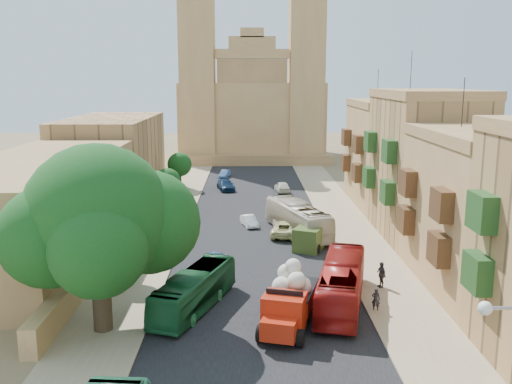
{
  "coord_description": "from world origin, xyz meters",
  "views": [
    {
      "loc": [
        -0.79,
        -28.13,
        14.85
      ],
      "look_at": [
        0.0,
        26.0,
        4.0
      ],
      "focal_mm": 40.0,
      "sensor_mm": 36.0,
      "label": 1
    }
  ],
  "objects_px": {
    "street_tree_c": "(167,182)",
    "car_blue_a": "(209,261)",
    "street_tree_b": "(149,201)",
    "bus_cream_east": "(298,219)",
    "street_tree_d": "(180,165)",
    "street_tree_a": "(122,244)",
    "car_white_b": "(282,187)",
    "bus_green_north": "(194,290)",
    "car_blue_b": "(225,174)",
    "ficus_tree": "(99,222)",
    "car_white_a": "(249,221)",
    "church": "(252,107)",
    "red_truck": "(289,299)",
    "bus_red_east": "(342,284)",
    "car_dkblue": "(226,185)",
    "car_cream": "(286,228)",
    "olive_pickup": "(312,236)",
    "pedestrian_c": "(381,275)",
    "pedestrian_a": "(376,299)"
  },
  "relations": [
    {
      "from": "red_truck",
      "to": "bus_cream_east",
      "type": "height_order",
      "value": "red_truck"
    },
    {
      "from": "church",
      "to": "car_white_b",
      "type": "distance_m",
      "value": 34.15
    },
    {
      "from": "bus_green_north",
      "to": "car_white_a",
      "type": "height_order",
      "value": "bus_green_north"
    },
    {
      "from": "ficus_tree",
      "to": "olive_pickup",
      "type": "relative_size",
      "value": 2.06
    },
    {
      "from": "bus_green_north",
      "to": "car_blue_b",
      "type": "distance_m",
      "value": 50.67
    },
    {
      "from": "church",
      "to": "bus_green_north",
      "type": "xyz_separation_m",
      "value": [
        -4.29,
        -71.64,
        -8.21
      ]
    },
    {
      "from": "street_tree_b",
      "to": "bus_cream_east",
      "type": "distance_m",
      "value": 14.18
    },
    {
      "from": "red_truck",
      "to": "bus_red_east",
      "type": "distance_m",
      "value": 4.87
    },
    {
      "from": "ficus_tree",
      "to": "street_tree_a",
      "type": "relative_size",
      "value": 2.52
    },
    {
      "from": "church",
      "to": "street_tree_d",
      "type": "distance_m",
      "value": 32.79
    },
    {
      "from": "street_tree_b",
      "to": "car_white_a",
      "type": "xyz_separation_m",
      "value": [
        9.34,
        4.23,
        -3.06
      ]
    },
    {
      "from": "car_blue_b",
      "to": "red_truck",
      "type": "bearing_deg",
      "value": -72.38
    },
    {
      "from": "bus_green_north",
      "to": "car_white_a",
      "type": "bearing_deg",
      "value": 99.71
    },
    {
      "from": "street_tree_d",
      "to": "car_blue_a",
      "type": "xyz_separation_m",
      "value": [
        6.1,
        -32.95,
        -2.77
      ]
    },
    {
      "from": "street_tree_a",
      "to": "red_truck",
      "type": "height_order",
      "value": "street_tree_a"
    },
    {
      "from": "red_truck",
      "to": "ficus_tree",
      "type": "bearing_deg",
      "value": -178.45
    },
    {
      "from": "red_truck",
      "to": "bus_green_north",
      "type": "distance_m",
      "value": 6.58
    },
    {
      "from": "olive_pickup",
      "to": "bus_green_north",
      "type": "height_order",
      "value": "bus_green_north"
    },
    {
      "from": "bus_red_east",
      "to": "bus_cream_east",
      "type": "bearing_deg",
      "value": -72.06
    },
    {
      "from": "street_tree_d",
      "to": "car_cream",
      "type": "xyz_separation_m",
      "value": [
        12.83,
        -23.38,
        -2.66
      ]
    },
    {
      "from": "ficus_tree",
      "to": "car_white_a",
      "type": "bearing_deg",
      "value": 70.16
    },
    {
      "from": "ficus_tree",
      "to": "car_white_a",
      "type": "xyz_separation_m",
      "value": [
        8.74,
        24.23,
        -6.11
      ]
    },
    {
      "from": "street_tree_a",
      "to": "car_white_b",
      "type": "xyz_separation_m",
      "value": [
        13.75,
        33.83,
        -2.27
      ]
    },
    {
      "from": "street_tree_d",
      "to": "street_tree_c",
      "type": "bearing_deg",
      "value": -90.0
    },
    {
      "from": "car_white_b",
      "to": "car_blue_b",
      "type": "bearing_deg",
      "value": -61.71
    },
    {
      "from": "street_tree_b",
      "to": "pedestrian_a",
      "type": "relative_size",
      "value": 3.58
    },
    {
      "from": "car_white_a",
      "to": "red_truck",
      "type": "bearing_deg",
      "value": -98.97
    },
    {
      "from": "car_white_a",
      "to": "car_dkblue",
      "type": "height_order",
      "value": "car_dkblue"
    },
    {
      "from": "car_dkblue",
      "to": "bus_red_east",
      "type": "bearing_deg",
      "value": -89.17
    },
    {
      "from": "church",
      "to": "car_white_a",
      "type": "distance_m",
      "value": 51.17
    },
    {
      "from": "street_tree_b",
      "to": "street_tree_d",
      "type": "distance_m",
      "value": 24.0
    },
    {
      "from": "car_blue_a",
      "to": "bus_green_north",
      "type": "bearing_deg",
      "value": -70.87
    },
    {
      "from": "ficus_tree",
      "to": "car_blue_b",
      "type": "xyz_separation_m",
      "value": [
        5.11,
        53.63,
        -6.12
      ]
    },
    {
      "from": "street_tree_c",
      "to": "car_white_b",
      "type": "height_order",
      "value": "street_tree_c"
    },
    {
      "from": "car_white_a",
      "to": "car_white_b",
      "type": "relative_size",
      "value": 0.79
    },
    {
      "from": "car_blue_a",
      "to": "car_white_b",
      "type": "bearing_deg",
      "value": 97.91
    },
    {
      "from": "car_white_a",
      "to": "bus_cream_east",
      "type": "bearing_deg",
      "value": -49.55
    },
    {
      "from": "olive_pickup",
      "to": "car_cream",
      "type": "relative_size",
      "value": 1.06
    },
    {
      "from": "bus_cream_east",
      "to": "car_blue_a",
      "type": "relative_size",
      "value": 3.15
    },
    {
      "from": "olive_pickup",
      "to": "car_dkblue",
      "type": "bearing_deg",
      "value": 108.26
    },
    {
      "from": "street_tree_b",
      "to": "bus_cream_east",
      "type": "bearing_deg",
      "value": 4.01
    },
    {
      "from": "car_blue_b",
      "to": "car_white_a",
      "type": "bearing_deg",
      "value": -71.76
    },
    {
      "from": "street_tree_b",
      "to": "car_blue_a",
      "type": "bearing_deg",
      "value": -55.74
    },
    {
      "from": "car_dkblue",
      "to": "pedestrian_a",
      "type": "height_order",
      "value": "pedestrian_a"
    },
    {
      "from": "street_tree_d",
      "to": "car_white_a",
      "type": "distance_m",
      "value": 22.04
    },
    {
      "from": "street_tree_d",
      "to": "car_white_a",
      "type": "xyz_separation_m",
      "value": [
        9.34,
        -19.77,
        -2.83
      ]
    },
    {
      "from": "street_tree_c",
      "to": "car_blue_a",
      "type": "distance_m",
      "value": 21.98
    },
    {
      "from": "olive_pickup",
      "to": "pedestrian_c",
      "type": "xyz_separation_m",
      "value": [
        3.84,
        -10.11,
        -0.06
      ]
    },
    {
      "from": "ficus_tree",
      "to": "car_blue_b",
      "type": "relative_size",
      "value": 3.46
    },
    {
      "from": "street_tree_d",
      "to": "car_blue_a",
      "type": "bearing_deg",
      "value": -79.52
    }
  ]
}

